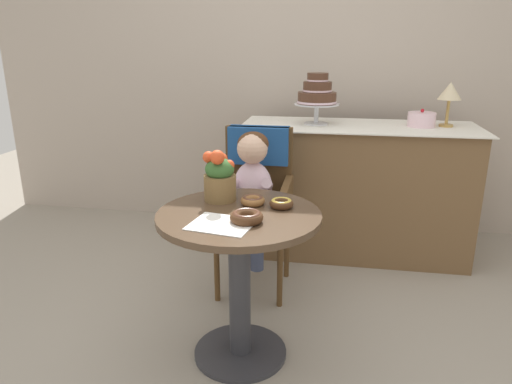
% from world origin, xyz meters
% --- Properties ---
extents(ground_plane, '(8.00, 8.00, 0.00)m').
position_xyz_m(ground_plane, '(0.00, 0.00, 0.00)').
color(ground_plane, gray).
extents(back_wall, '(4.80, 0.10, 2.70)m').
position_xyz_m(back_wall, '(0.00, 1.85, 1.35)').
color(back_wall, '#B2A393').
rests_on(back_wall, ground).
extents(cafe_table, '(0.72, 0.72, 0.72)m').
position_xyz_m(cafe_table, '(0.00, 0.00, 0.51)').
color(cafe_table, '#4C3826').
rests_on(cafe_table, ground).
extents(wicker_chair, '(0.42, 0.45, 0.95)m').
position_xyz_m(wicker_chair, '(-0.05, 0.74, 0.64)').
color(wicker_chair, brown).
rests_on(wicker_chair, ground).
extents(seated_child, '(0.27, 0.32, 0.73)m').
position_xyz_m(seated_child, '(-0.05, 0.58, 0.68)').
color(seated_child, silver).
rests_on(seated_child, ground).
extents(paper_napkin, '(0.28, 0.25, 0.00)m').
position_xyz_m(paper_napkin, '(-0.04, -0.15, 0.72)').
color(paper_napkin, white).
rests_on(paper_napkin, cafe_table).
extents(donut_front, '(0.11, 0.11, 0.04)m').
position_xyz_m(donut_front, '(0.04, 0.12, 0.74)').
color(donut_front, '#936033').
rests_on(donut_front, cafe_table).
extents(donut_mid, '(0.14, 0.14, 0.05)m').
position_xyz_m(donut_mid, '(0.05, -0.11, 0.75)').
color(donut_mid, '#4C2D19').
rests_on(donut_mid, cafe_table).
extents(donut_side, '(0.11, 0.11, 0.04)m').
position_xyz_m(donut_side, '(0.17, 0.10, 0.74)').
color(donut_side, '#4C2D19').
rests_on(donut_side, cafe_table).
extents(flower_vase, '(0.15, 0.16, 0.25)m').
position_xyz_m(flower_vase, '(-0.12, 0.16, 0.83)').
color(flower_vase, brown).
rests_on(flower_vase, cafe_table).
extents(display_counter, '(1.56, 0.62, 0.90)m').
position_xyz_m(display_counter, '(0.55, 1.30, 0.45)').
color(display_counter, brown).
rests_on(display_counter, ground).
extents(tiered_cake_stand, '(0.30, 0.30, 0.34)m').
position_xyz_m(tiered_cake_stand, '(0.26, 1.30, 1.10)').
color(tiered_cake_stand, silver).
rests_on(tiered_cake_stand, display_counter).
extents(round_layer_cake, '(0.18, 0.18, 0.12)m').
position_xyz_m(round_layer_cake, '(0.95, 1.33, 0.95)').
color(round_layer_cake, silver).
rests_on(round_layer_cake, display_counter).
extents(table_lamp, '(0.15, 0.15, 0.28)m').
position_xyz_m(table_lamp, '(1.11, 1.35, 1.12)').
color(table_lamp, '#B28C47').
rests_on(table_lamp, display_counter).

